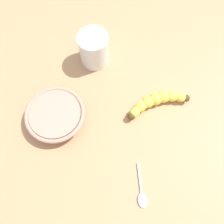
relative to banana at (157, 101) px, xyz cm
name	(u,v)px	position (x,y,z in cm)	size (l,w,h in cm)	color
wooden_tabletop	(114,102)	(-12.15, -1.90, -3.42)	(120.00, 120.00, 3.00)	tan
banana	(157,101)	(0.00, 0.00, 0.00)	(16.60, 11.92, 3.83)	yellow
smoothie_glass	(94,49)	(-21.73, 10.78, 3.18)	(9.10, 9.10, 10.41)	silver
ceramic_bowl	(56,115)	(-26.66, -11.50, 0.50)	(16.82, 16.82, 4.02)	tan
teaspoon	(142,197)	(1.37, -26.58, -1.52)	(5.02, 11.06, 0.80)	silver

